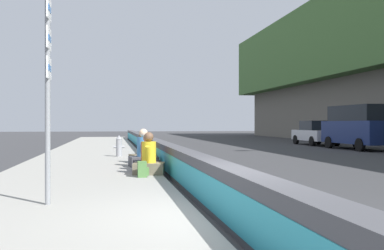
{
  "coord_description": "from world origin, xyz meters",
  "views": [
    {
      "loc": [
        -6.3,
        1.78,
        1.51
      ],
      "look_at": [
        6.8,
        -0.59,
        1.46
      ],
      "focal_mm": 41.51,
      "sensor_mm": 36.0,
      "label": 1
    }
  ],
  "objects_px": {
    "seated_person_middle": "(147,159)",
    "parked_car_fourth": "(359,126)",
    "route_sign_post": "(48,80)",
    "seated_person_rear": "(143,155)",
    "seated_person_foreground": "(149,161)",
    "seated_person_far": "(142,153)",
    "backpack": "(142,169)",
    "parked_car_midline": "(316,133)",
    "fire_hydrant": "(119,146)"
  },
  "relations": [
    {
      "from": "route_sign_post",
      "to": "seated_person_far",
      "type": "relative_size",
      "value": 3.24
    },
    {
      "from": "seated_person_foreground",
      "to": "fire_hydrant",
      "type": "bearing_deg",
      "value": 5.92
    },
    {
      "from": "seated_person_far",
      "to": "parked_car_fourth",
      "type": "bearing_deg",
      "value": -58.35
    },
    {
      "from": "parked_car_fourth",
      "to": "parked_car_midline",
      "type": "distance_m",
      "value": 5.53
    },
    {
      "from": "seated_person_middle",
      "to": "parked_car_fourth",
      "type": "xyz_separation_m",
      "value": [
        10.57,
        -13.05,
        0.88
      ]
    },
    {
      "from": "seated_person_rear",
      "to": "seated_person_far",
      "type": "xyz_separation_m",
      "value": [
        1.37,
        -0.06,
        -0.03
      ]
    },
    {
      "from": "route_sign_post",
      "to": "backpack",
      "type": "xyz_separation_m",
      "value": [
        3.58,
        -1.83,
        -1.9
      ]
    },
    {
      "from": "route_sign_post",
      "to": "seated_person_far",
      "type": "bearing_deg",
      "value": -15.34
    },
    {
      "from": "seated_person_middle",
      "to": "backpack",
      "type": "bearing_deg",
      "value": 171.22
    },
    {
      "from": "parked_car_midline",
      "to": "seated_person_rear",
      "type": "bearing_deg",
      "value": 138.71
    },
    {
      "from": "fire_hydrant",
      "to": "route_sign_post",
      "type": "bearing_deg",
      "value": 172.89
    },
    {
      "from": "seated_person_foreground",
      "to": "backpack",
      "type": "distance_m",
      "value": 0.7
    },
    {
      "from": "route_sign_post",
      "to": "parked_car_midline",
      "type": "distance_m",
      "value": 26.1
    },
    {
      "from": "seated_person_middle",
      "to": "parked_car_midline",
      "type": "height_order",
      "value": "parked_car_midline"
    },
    {
      "from": "fire_hydrant",
      "to": "parked_car_fourth",
      "type": "distance_m",
      "value": 14.6
    },
    {
      "from": "parked_car_fourth",
      "to": "seated_person_rear",
      "type": "bearing_deg",
      "value": 125.68
    },
    {
      "from": "fire_hydrant",
      "to": "backpack",
      "type": "relative_size",
      "value": 2.2
    },
    {
      "from": "seated_person_rear",
      "to": "backpack",
      "type": "relative_size",
      "value": 3.01
    },
    {
      "from": "route_sign_post",
      "to": "fire_hydrant",
      "type": "bearing_deg",
      "value": -7.11
    },
    {
      "from": "route_sign_post",
      "to": "parked_car_fourth",
      "type": "bearing_deg",
      "value": -43.91
    },
    {
      "from": "fire_hydrant",
      "to": "parked_car_midline",
      "type": "height_order",
      "value": "parked_car_midline"
    },
    {
      "from": "route_sign_post",
      "to": "seated_person_middle",
      "type": "height_order",
      "value": "route_sign_post"
    },
    {
      "from": "seated_person_rear",
      "to": "seated_person_far",
      "type": "bearing_deg",
      "value": -2.54
    },
    {
      "from": "seated_person_far",
      "to": "seated_person_rear",
      "type": "bearing_deg",
      "value": 177.46
    },
    {
      "from": "seated_person_foreground",
      "to": "backpack",
      "type": "relative_size",
      "value": 2.83
    },
    {
      "from": "seated_person_foreground",
      "to": "seated_person_rear",
      "type": "height_order",
      "value": "seated_person_rear"
    },
    {
      "from": "seated_person_rear",
      "to": "backpack",
      "type": "xyz_separation_m",
      "value": [
        -2.74,
        0.22,
        -0.18
      ]
    },
    {
      "from": "seated_person_middle",
      "to": "seated_person_foreground",
      "type": "bearing_deg",
      "value": 178.42
    },
    {
      "from": "route_sign_post",
      "to": "seated_person_foreground",
      "type": "bearing_deg",
      "value": -25.81
    },
    {
      "from": "route_sign_post",
      "to": "seated_person_foreground",
      "type": "distance_m",
      "value": 5.01
    },
    {
      "from": "seated_person_rear",
      "to": "seated_person_middle",
      "type": "bearing_deg",
      "value": -178.9
    },
    {
      "from": "seated_person_far",
      "to": "seated_person_foreground",
      "type": "bearing_deg",
      "value": 178.96
    },
    {
      "from": "seated_person_foreground",
      "to": "backpack",
      "type": "xyz_separation_m",
      "value": [
        -0.65,
        0.22,
        -0.16
      ]
    },
    {
      "from": "route_sign_post",
      "to": "parked_car_midline",
      "type": "bearing_deg",
      "value": -35.5
    },
    {
      "from": "seated_person_foreground",
      "to": "parked_car_midline",
      "type": "xyz_separation_m",
      "value": [
        16.99,
        -13.09,
        0.37
      ]
    },
    {
      "from": "route_sign_post",
      "to": "seated_person_rear",
      "type": "bearing_deg",
      "value": -17.96
    },
    {
      "from": "seated_person_foreground",
      "to": "parked_car_fourth",
      "type": "distance_m",
      "value": 17.41
    },
    {
      "from": "seated_person_foreground",
      "to": "parked_car_midline",
      "type": "bearing_deg",
      "value": -37.61
    },
    {
      "from": "fire_hydrant",
      "to": "seated_person_rear",
      "type": "distance_m",
      "value": 4.61
    },
    {
      "from": "seated_person_foreground",
      "to": "seated_person_middle",
      "type": "relative_size",
      "value": 1.06
    },
    {
      "from": "parked_car_fourth",
      "to": "parked_car_midline",
      "type": "xyz_separation_m",
      "value": [
        5.51,
        -0.01,
        -0.49
      ]
    },
    {
      "from": "seated_person_far",
      "to": "parked_car_fourth",
      "type": "xyz_separation_m",
      "value": [
        8.02,
        -13.01,
        0.87
      ]
    },
    {
      "from": "seated_person_rear",
      "to": "fire_hydrant",
      "type": "bearing_deg",
      "value": 8.64
    },
    {
      "from": "route_sign_post",
      "to": "seated_person_far",
      "type": "height_order",
      "value": "route_sign_post"
    },
    {
      "from": "parked_car_midline",
      "to": "parked_car_fourth",
      "type": "bearing_deg",
      "value": 179.85
    },
    {
      "from": "seated_person_foreground",
      "to": "parked_car_midline",
      "type": "height_order",
      "value": "parked_car_midline"
    },
    {
      "from": "seated_person_middle",
      "to": "parked_car_midline",
      "type": "bearing_deg",
      "value": -39.09
    },
    {
      "from": "seated_person_foreground",
      "to": "seated_person_far",
      "type": "xyz_separation_m",
      "value": [
        3.46,
        -0.06,
        -0.01
      ]
    },
    {
      "from": "parked_car_fourth",
      "to": "seated_person_foreground",
      "type": "bearing_deg",
      "value": 131.28
    },
    {
      "from": "seated_person_middle",
      "to": "backpack",
      "type": "distance_m",
      "value": 1.58
    }
  ]
}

